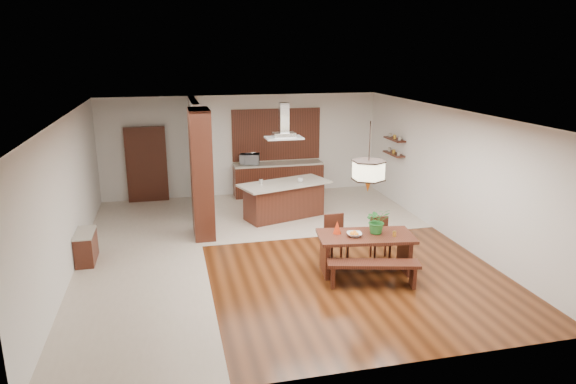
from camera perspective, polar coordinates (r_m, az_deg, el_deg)
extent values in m
plane|color=#3C1B0B|center=(11.07, -1.52, -6.34)|extent=(9.00, 9.00, 0.00)
cube|color=white|center=(10.35, -1.63, 8.73)|extent=(8.00, 9.00, 0.04)
cube|color=silver|center=(14.96, -5.11, 5.15)|extent=(8.00, 0.04, 2.90)
cube|color=silver|center=(6.51, 6.63, -8.77)|extent=(8.00, 0.04, 2.90)
cube|color=silver|center=(10.59, -23.28, -0.38)|extent=(0.04, 9.00, 2.90)
cube|color=silver|center=(12.06, 17.38, 1.99)|extent=(0.04, 9.00, 2.90)
cube|color=beige|center=(10.89, -15.94, -7.31)|extent=(2.50, 9.00, 0.01)
cube|color=beige|center=(13.64, 1.47, -2.07)|extent=(5.50, 4.00, 0.01)
cube|color=#3A1E0E|center=(10.35, -1.63, 8.65)|extent=(8.00, 9.00, 0.02)
cube|color=black|center=(11.60, -9.59, 1.98)|extent=(0.45, 1.00, 2.90)
cube|color=silver|center=(13.65, -10.21, 3.97)|extent=(0.18, 2.40, 2.90)
cube|color=black|center=(11.08, -21.52, -5.70)|extent=(0.37, 0.88, 0.63)
cube|color=black|center=(14.80, -15.43, 2.96)|extent=(1.10, 0.20, 2.10)
cube|color=black|center=(15.05, -1.09, 1.38)|extent=(2.60, 0.60, 0.90)
cube|color=#B7AFA0|center=(14.94, -1.10, 3.14)|extent=(2.60, 0.62, 0.05)
cube|color=#9D6A2F|center=(15.04, -1.32, 6.42)|extent=(2.60, 0.08, 1.50)
cube|color=black|center=(14.26, 11.67, 4.18)|extent=(0.26, 0.90, 0.04)
cube|color=black|center=(14.19, 11.76, 5.76)|extent=(0.26, 0.90, 0.04)
cube|color=black|center=(9.85, 8.62, -4.88)|extent=(1.90, 1.14, 0.06)
cube|color=black|center=(9.84, 4.10, -7.10)|extent=(0.18, 0.72, 0.69)
cube|color=black|center=(10.19, 12.82, -6.64)|extent=(0.18, 0.72, 0.69)
imported|color=#26742C|center=(9.88, 9.88, -3.14)|extent=(0.47, 0.41, 0.50)
imported|color=beige|center=(9.73, 7.38, -4.70)|extent=(0.33, 0.33, 0.07)
cone|color=red|center=(9.81, 5.48, -3.92)|extent=(0.19, 0.19, 0.25)
cylinder|color=gold|center=(9.84, 11.74, -4.57)|extent=(0.09, 0.09, 0.10)
cube|color=black|center=(12.96, -0.44, -1.00)|extent=(2.08, 1.29, 0.88)
cube|color=#B7AFA0|center=(12.79, -0.39, 0.93)|extent=(2.44, 1.61, 0.05)
imported|color=silver|center=(12.82, 1.38, 1.32)|extent=(0.17, 0.17, 0.10)
imported|color=#B9BCC0|center=(14.77, -4.29, 3.67)|extent=(0.63, 0.50, 0.31)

